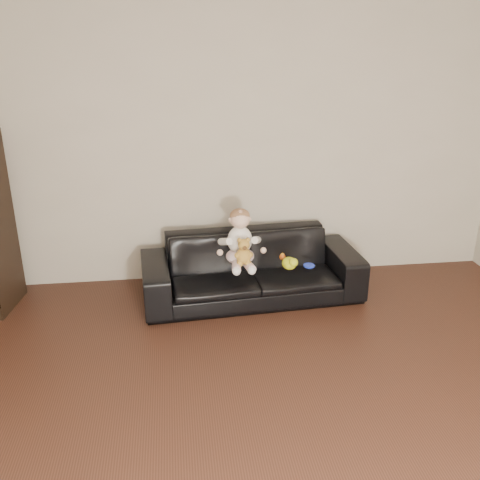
{
  "coord_description": "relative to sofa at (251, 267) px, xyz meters",
  "views": [
    {
      "loc": [
        -0.64,
        -2.14,
        2.29
      ],
      "look_at": [
        -0.09,
        2.16,
        0.6
      ],
      "focal_mm": 40.0,
      "sensor_mm": 36.0,
      "label": 1
    }
  ],
  "objects": [
    {
      "name": "wall_back",
      "position": [
        -0.03,
        0.5,
        1.01
      ],
      "size": [
        5.0,
        0.0,
        5.0
      ],
      "primitive_type": "plane",
      "rotation": [
        1.57,
        0.0,
        0.0
      ],
      "color": "#B7AD99",
      "rests_on": "ground"
    },
    {
      "name": "sofa",
      "position": [
        0.0,
        0.0,
        0.0
      ],
      "size": [
        2.02,
        0.91,
        0.57
      ],
      "primitive_type": "imported",
      "rotation": [
        0.0,
        0.0,
        0.07
      ],
      "color": "black",
      "rests_on": "floor"
    },
    {
      "name": "baby",
      "position": [
        -0.12,
        -0.11,
        0.31
      ],
      "size": [
        0.34,
        0.42,
        0.5
      ],
      "rotation": [
        0.0,
        0.0,
        0.03
      ],
      "color": "#F7D1D4",
      "rests_on": "sofa"
    },
    {
      "name": "teddy_bear",
      "position": [
        -0.11,
        -0.26,
        0.27
      ],
      "size": [
        0.13,
        0.14,
        0.24
      ],
      "rotation": [
        0.0,
        0.0,
        -0.04
      ],
      "color": "#B98A34",
      "rests_on": "sofa"
    },
    {
      "name": "toy_green",
      "position": [
        0.29,
        -0.27,
        0.14
      ],
      "size": [
        0.17,
        0.19,
        0.11
      ],
      "primitive_type": "ellipsoid",
      "rotation": [
        0.0,
        0.0,
        0.35
      ],
      "color": "#C2D318",
      "rests_on": "sofa"
    },
    {
      "name": "toy_rattle",
      "position": [
        0.27,
        -0.08,
        0.12
      ],
      "size": [
        0.06,
        0.06,
        0.06
      ],
      "primitive_type": "sphere",
      "rotation": [
        0.0,
        0.0,
        -0.08
      ],
      "color": "orange",
      "rests_on": "sofa"
    },
    {
      "name": "toy_blue_disc",
      "position": [
        0.47,
        -0.24,
        0.1
      ],
      "size": [
        0.11,
        0.11,
        0.01
      ],
      "primitive_type": "cylinder",
      "rotation": [
        0.0,
        0.0,
        -0.15
      ],
      "color": "#1B35DE",
      "rests_on": "sofa"
    }
  ]
}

